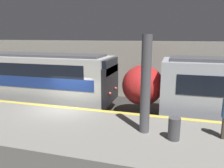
{
  "coord_description": "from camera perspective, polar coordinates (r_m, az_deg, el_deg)",
  "views": [
    {
      "loc": [
        5.56,
        -10.19,
        4.82
      ],
      "look_at": [
        2.39,
        0.96,
        2.23
      ],
      "focal_mm": 35.0,
      "sensor_mm": 36.0,
      "label": 1
    }
  ],
  "objects": [
    {
      "name": "support_pillar_near",
      "position": [
        8.47,
        8.78,
        -0.32
      ],
      "size": [
        0.39,
        0.39,
        3.83
      ],
      "color": "#56565B",
      "rests_on": "platform"
    },
    {
      "name": "station_rear_barrier",
      "position": [
        17.68,
        -2.64,
        4.09
      ],
      "size": [
        50.0,
        0.15,
        4.41
      ],
      "color": "#B2AD9E",
      "rests_on": "ground"
    },
    {
      "name": "trash_bin",
      "position": [
        8.51,
        15.91,
        -11.17
      ],
      "size": [
        0.44,
        0.44,
        0.85
      ],
      "color": "#4C4C51",
      "rests_on": "platform"
    },
    {
      "name": "ground_plane",
      "position": [
        12.57,
        -11.95,
        -10.23
      ],
      "size": [
        120.0,
        120.0,
        0.0
      ],
      "primitive_type": "plane",
      "color": "#33302D"
    },
    {
      "name": "platform",
      "position": [
        10.6,
        -17.87,
        -12.0
      ],
      "size": [
        40.0,
        4.53,
        1.04
      ],
      "color": "gray",
      "rests_on": "ground"
    }
  ]
}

